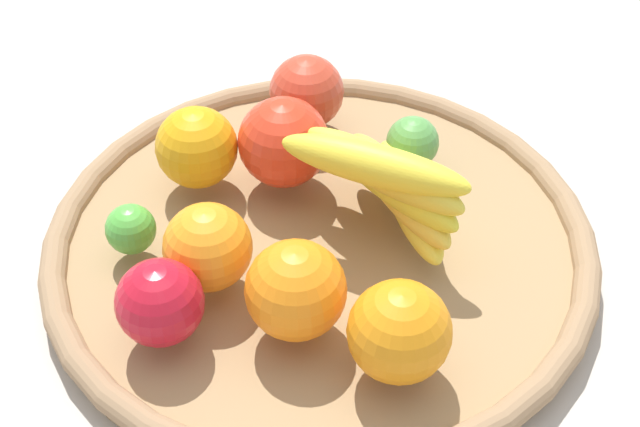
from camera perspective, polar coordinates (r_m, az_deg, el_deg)
The scene contains 12 objects.
ground_plane at distance 0.82m, azimuth -0.00°, elevation -2.73°, with size 2.40×2.40×0.00m, color #B5ABA0.
basket at distance 0.80m, azimuth -0.00°, elevation -1.91°, with size 0.46×0.46×0.03m.
banana_bunch at distance 0.77m, azimuth 4.25°, elevation 1.98°, with size 0.16×0.14×0.09m.
apple_0 at distance 0.82m, azimuth -2.20°, elevation 4.30°, with size 0.08×0.08×0.08m, color red.
apple_1 at distance 0.89m, azimuth -0.80°, elevation 7.29°, with size 0.07×0.07×0.07m, color #C73E29.
orange_2 at distance 0.82m, azimuth -7.51°, elevation 3.85°, with size 0.07×0.07×0.07m, color orange.
orange_3 at distance 0.67m, azimuth 4.77°, elevation -7.06°, with size 0.07×0.07×0.07m, color orange.
orange_1 at distance 0.73m, azimuth -6.74°, elevation -2.01°, with size 0.07×0.07×0.07m, color orange.
lime_0 at distance 0.85m, azimuth 5.56°, elevation 4.26°, with size 0.05×0.05×0.05m, color #539746.
orange_0 at distance 0.69m, azimuth -1.46°, elevation -4.61°, with size 0.08×0.08×0.08m, color orange.
apple_2 at distance 0.70m, azimuth -9.56°, elevation -5.28°, with size 0.07×0.07×0.07m, color red.
lime_1 at distance 0.78m, azimuth -11.26°, elevation -0.92°, with size 0.04×0.04×0.04m, color green.
Camera 1 is at (-0.31, 0.48, 0.58)m, focal length 53.50 mm.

